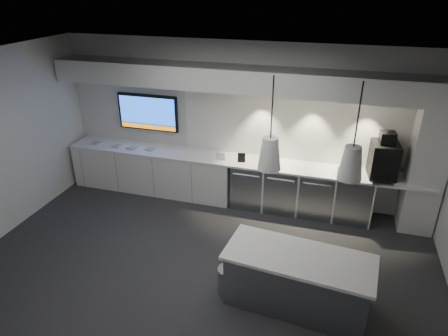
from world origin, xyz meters
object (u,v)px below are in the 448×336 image
(coffee_machine, at_px, (384,158))
(wall_tv, at_px, (148,112))
(bin, at_px, (228,280))
(island, at_px, (297,281))

(coffee_machine, bearing_deg, wall_tv, 170.90)
(bin, bearing_deg, coffee_machine, 50.90)
(wall_tv, relative_size, bin, 3.13)
(wall_tv, distance_m, bin, 3.89)
(island, relative_size, coffee_machine, 2.45)
(wall_tv, bearing_deg, island, -38.78)
(wall_tv, distance_m, coffee_machine, 4.45)
(bin, height_order, coffee_machine, coffee_machine)
(wall_tv, relative_size, coffee_machine, 1.57)
(coffee_machine, bearing_deg, island, -119.73)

